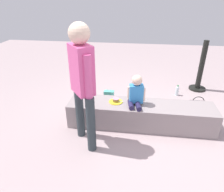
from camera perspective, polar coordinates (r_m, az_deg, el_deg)
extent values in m
plane|color=#AA9597|center=(3.49, 7.61, -7.84)|extent=(12.00, 12.00, 0.00)
cube|color=gray|center=(3.39, 7.81, -5.14)|extent=(2.32, 0.50, 0.39)
cylinder|color=#251F45|center=(3.19, 5.19, -2.33)|extent=(0.11, 0.26, 0.08)
cylinder|color=#251F45|center=(3.17, 7.21, -2.60)|extent=(0.11, 0.26, 0.08)
cube|color=#3690DD|center=(3.21, 6.70, 0.69)|extent=(0.23, 0.16, 0.28)
sphere|color=beige|center=(3.12, 6.92, 4.37)|extent=(0.16, 0.16, 0.16)
cylinder|color=beige|center=(3.23, 4.70, 0.87)|extent=(0.05, 0.05, 0.21)
cylinder|color=beige|center=(3.20, 8.72, 0.35)|extent=(0.05, 0.05, 0.21)
cylinder|color=#2B353A|center=(2.76, -5.84, -7.98)|extent=(0.12, 0.12, 0.81)
cylinder|color=#2B353A|center=(3.06, -8.89, -4.43)|extent=(0.12, 0.12, 0.81)
cube|color=#E15595|center=(2.59, -8.38, 7.21)|extent=(0.37, 0.40, 0.62)
sphere|color=beige|center=(2.48, -9.08, 16.77)|extent=(0.26, 0.26, 0.26)
cylinder|color=#E15595|center=(2.46, -6.63, 4.77)|extent=(0.10, 0.10, 0.58)
cylinder|color=#E15595|center=(2.77, -9.77, 7.15)|extent=(0.10, 0.10, 0.58)
cylinder|color=yellow|center=(3.32, 1.04, -1.57)|extent=(0.22, 0.22, 0.01)
cylinder|color=olive|center=(3.31, 1.05, -1.13)|extent=(0.10, 0.10, 0.05)
cylinder|color=pink|center=(3.29, 1.05, -0.73)|extent=(0.10, 0.10, 0.01)
cube|color=silver|center=(3.30, 2.07, -1.58)|extent=(0.11, 0.04, 0.00)
cube|color=#59C6B2|center=(3.95, -0.84, -0.61)|extent=(0.19, 0.10, 0.31)
torus|color=white|center=(3.88, -1.46, 1.43)|extent=(0.08, 0.01, 0.08)
torus|color=white|center=(3.87, -0.25, 1.36)|extent=(0.08, 0.01, 0.08)
cylinder|color=black|center=(5.05, 22.42, 1.97)|extent=(0.36, 0.36, 0.04)
cylinder|color=black|center=(4.86, 23.55, 7.81)|extent=(0.11, 0.11, 1.05)
cylinder|color=silver|center=(4.31, 6.76, 0.62)|extent=(0.07, 0.07, 0.17)
cone|color=silver|center=(4.26, 6.83, 1.80)|extent=(0.06, 0.06, 0.03)
cylinder|color=blue|center=(4.26, 6.85, 2.09)|extent=(0.03, 0.03, 0.02)
cylinder|color=silver|center=(4.58, 17.54, 1.24)|extent=(0.07, 0.07, 0.18)
cone|color=silver|center=(4.53, 17.73, 2.45)|extent=(0.06, 0.06, 0.03)
cylinder|color=#268C3F|center=(4.52, 17.77, 2.75)|extent=(0.03, 0.03, 0.02)
cylinder|color=red|center=(4.14, 7.71, -0.96)|extent=(0.09, 0.09, 0.12)
cube|color=black|center=(4.01, 22.44, -2.95)|extent=(0.28, 0.11, 0.23)
torus|color=black|center=(3.96, 22.73, -1.48)|extent=(0.21, 0.01, 0.21)
cube|color=brown|center=(3.91, -6.25, -1.97)|extent=(0.34, 0.11, 0.20)
torus|color=brown|center=(3.86, -6.33, -0.65)|extent=(0.25, 0.01, 0.25)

